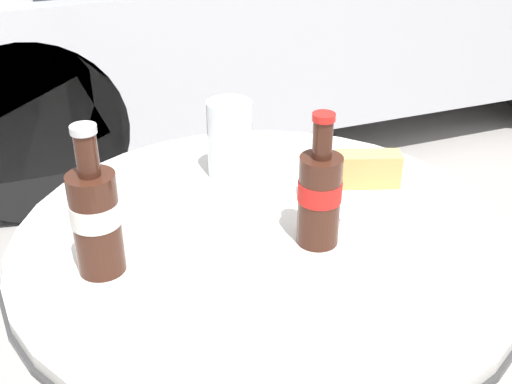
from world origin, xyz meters
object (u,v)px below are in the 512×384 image
Objects in this scene: cola_bottle_left at (320,194)px; lunch_plate_near at (367,184)px; bistro_table at (265,308)px; drinking_glass at (230,142)px; cola_bottle_right at (96,217)px.

cola_bottle_left is 0.86× the size of lunch_plate_near.
drinking_glass reaches higher than bistro_table.
lunch_plate_near is (0.21, 0.05, 0.17)m from bistro_table.
bistro_table is at bearing 139.62° from cola_bottle_left.
lunch_plate_near is (0.20, -0.15, -0.05)m from drinking_glass.
bistro_table is 3.81× the size of cola_bottle_left.
bistro_table is at bearing -166.03° from lunch_plate_near.
drinking_glass is (0.01, 0.20, 0.22)m from bistro_table.
cola_bottle_right is at bearing -172.70° from lunch_plate_near.
cola_bottle_left is (0.06, -0.05, 0.23)m from bistro_table.
cola_bottle_left is 0.94× the size of cola_bottle_right.
cola_bottle_right is 0.47m from lunch_plate_near.
cola_bottle_left is at bearing -79.06° from drinking_glass.
lunch_plate_near is at bearing 13.97° from bistro_table.
cola_bottle_left reaches higher than bistro_table.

